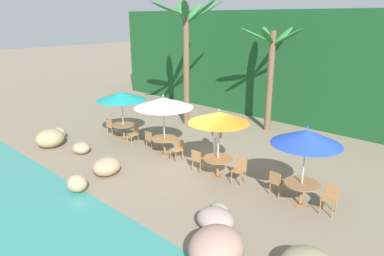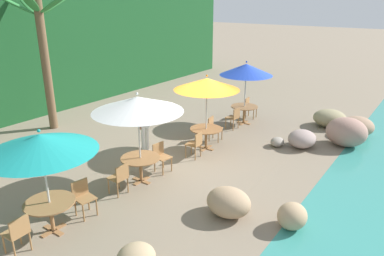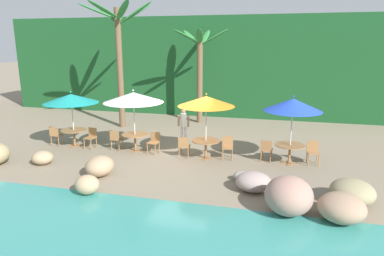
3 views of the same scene
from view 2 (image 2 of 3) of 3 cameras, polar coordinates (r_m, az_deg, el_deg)
ground_plane at (r=11.97m, az=-0.74°, el=-4.70°), size 120.00×120.00×0.00m
terrace_deck at (r=11.97m, az=-0.74°, el=-4.68°), size 18.00×5.20×0.01m
foliage_backdrop at (r=17.85m, az=-25.48°, el=11.58°), size 28.00×2.40×6.00m
rock_seawall at (r=11.43m, az=16.06°, el=-4.64°), size 14.06×3.01×1.01m
umbrella_teal at (r=8.12m, az=-22.51°, el=-2.23°), size 2.33×2.33×2.43m
dining_table_teal at (r=8.76m, az=-21.22°, el=-11.40°), size 1.10×1.10×0.74m
chair_teal_seaward at (r=9.20m, az=-16.62°, el=-10.00°), size 0.48×0.48×0.87m
chair_teal_inland at (r=8.38m, az=-25.52°, el=-14.41°), size 0.44×0.44×0.87m
umbrella_white at (r=9.79m, az=-8.48°, el=3.68°), size 2.45×2.45×2.60m
dining_table_white at (r=10.36m, az=-8.02°, el=-5.20°), size 1.10×1.10×0.74m
chair_white_seaward at (r=10.97m, az=-4.88°, el=-4.20°), size 0.47×0.48×0.87m
chair_white_inland at (r=9.84m, az=-11.17°, el=-7.48°), size 0.44×0.45×0.87m
umbrella_orange at (r=12.01m, az=2.31°, el=6.86°), size 2.18×2.18×2.59m
dining_table_orange at (r=12.48m, az=2.21°, el=-0.61°), size 1.10×1.10×0.74m
chair_orange_seaward at (r=13.28m, az=3.36°, el=0.18°), size 0.48×0.49×0.87m
chair_orange_inland at (r=11.79m, az=0.59°, el=-2.38°), size 0.45×0.46×0.87m
umbrella_blue at (r=14.81m, az=8.43°, el=8.99°), size 2.11×2.11×2.59m
dining_table_blue at (r=15.19m, az=8.13°, el=2.93°), size 1.10×1.10×0.74m
chair_blue_seaward at (r=16.01m, az=8.93°, el=3.39°), size 0.46×0.47×0.87m
chair_blue_inland at (r=14.49m, az=6.59°, el=1.76°), size 0.46×0.47×0.87m
palm_tree_second at (r=15.00m, az=-22.28°, el=12.46°), size 2.92×3.18×5.20m
waiter_in_white at (r=12.27m, az=-7.41°, el=0.70°), size 0.52×0.39×1.70m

